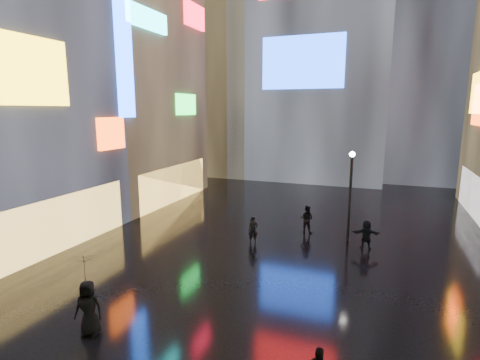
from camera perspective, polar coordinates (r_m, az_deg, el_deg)
The scene contains 10 objects.
ground at distance 22.21m, azimuth 7.45°, elevation -9.14°, with size 140.00×140.00×0.00m, color black.
building_left_far at distance 33.70m, azimuth -17.92°, elevation 16.12°, with size 10.28×12.00×22.00m.
tower_flank_right at distance 47.53m, azimuth 27.52°, elevation 21.07°, with size 12.00×12.00×34.00m, color black.
tower_flank_left at distance 46.65m, azimuth -3.13°, elevation 17.44°, with size 10.00×10.00×26.00m, color black.
lamp_far at distance 22.12m, azimuth 16.45°, elevation -1.64°, with size 0.30×0.30×5.20m.
pedestrian_4 at distance 14.19m, azimuth -22.09°, elevation -17.62°, with size 0.93×0.61×1.90m, color black.
pedestrian_5 at distance 21.63m, azimuth 18.69°, elevation -7.92°, with size 1.50×0.48×1.62m, color black.
pedestrian_6 at distance 21.44m, azimuth 2.01°, elevation -7.61°, with size 0.56×0.37×1.54m, color black.
pedestrian_7 at distance 23.55m, azimuth 10.13°, elevation -5.88°, with size 0.83×0.65×1.70m, color black.
umbrella_2 at distance 13.60m, azimuth -22.51°, elevation -12.35°, with size 1.00×1.02×0.92m, color black.
Camera 1 is at (4.70, -0.38, 7.50)m, focal length 28.00 mm.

